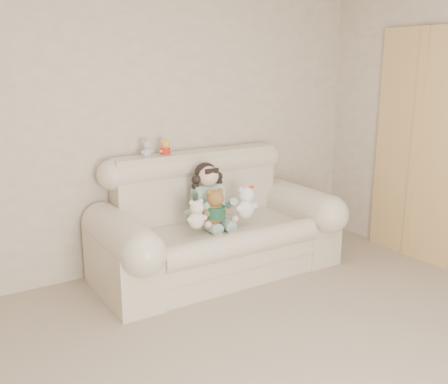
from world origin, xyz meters
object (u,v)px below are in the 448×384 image
seated_child (208,194)px  cream_teddy (196,211)px  white_cat (246,199)px  brown_teddy (215,203)px  sofa (218,216)px

seated_child → cream_teddy: size_ratio=1.99×
white_cat → cream_teddy: bearing=162.3°
seated_child → white_cat: bearing=-40.4°
seated_child → cream_teddy: (-0.24, -0.23, -0.06)m
white_cat → cream_teddy: (-0.49, -0.02, -0.03)m
brown_teddy → white_cat: size_ratio=1.04×
brown_teddy → seated_child: bearing=71.5°
seated_child → brown_teddy: (-0.05, -0.20, -0.02)m
brown_teddy → white_cat: (0.30, -0.01, -0.01)m
sofa → seated_child: sofa is taller
white_cat → sofa: bearing=126.8°
seated_child → cream_teddy: 0.34m
brown_teddy → white_cat: 0.30m
seated_child → white_cat: size_ratio=1.66×
sofa → seated_child: 0.21m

